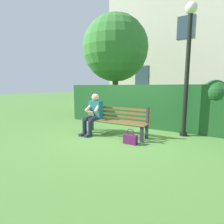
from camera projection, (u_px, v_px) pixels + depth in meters
The scene contains 8 objects.
ground at pixel (114, 135), 4.90m from camera, with size 60.00×60.00×0.00m, color #477533.
park_bench at pixel (115, 120), 4.90m from camera, with size 1.97×0.50×0.84m.
person_seated at pixel (93, 113), 5.05m from camera, with size 0.44×0.73×1.16m.
hedge_backdrop at pixel (151, 105), 5.91m from camera, with size 6.27×0.83×1.55m.
tree at pixel (114, 51), 8.37m from camera, with size 3.24×3.09×4.69m.
building_facade at pixel (189, 49), 10.97m from camera, with size 9.92×3.27×7.40m.
handbag at pixel (130, 139), 4.15m from camera, with size 0.33×0.13×0.38m.
lamp_post at pixel (188, 56), 4.55m from camera, with size 0.30×0.30×3.49m.
Camera 1 is at (-2.43, 4.08, 1.37)m, focal length 27.78 mm.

